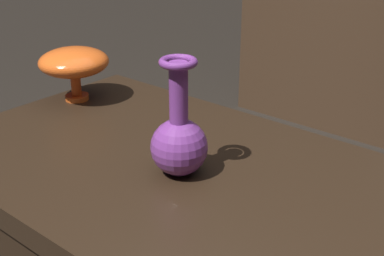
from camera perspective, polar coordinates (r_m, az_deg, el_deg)
vase_centerpiece at (r=1.01m, az=-1.42°, el=-1.16°), size 0.11×0.11×0.23m
vase_tall_behind at (r=1.41m, az=-12.74°, el=6.92°), size 0.18×0.18×0.14m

